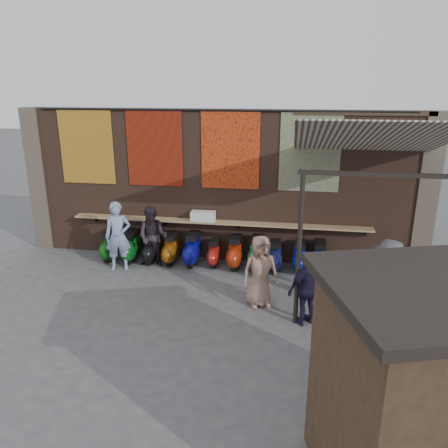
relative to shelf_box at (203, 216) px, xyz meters
name	(u,v)px	position (x,y,z in m)	size (l,w,h in m)	color
ground	(200,300)	(0.39, -2.30, -1.25)	(70.00, 70.00, 0.00)	#474749
brick_wall	(220,186)	(0.39, 0.40, 0.75)	(10.00, 0.40, 4.00)	brown
pier_left	(41,180)	(-4.81, 0.40, 0.75)	(0.50, 0.50, 4.00)	#4C4238
pier_right	(426,194)	(5.59, 0.40, 0.75)	(0.50, 0.50, 4.00)	#4C4238
eating_counter	(218,222)	(0.39, 0.03, -0.15)	(8.00, 0.32, 0.05)	#9E7A51
shelf_box	(203,216)	(0.00, 0.00, 0.00)	(0.64, 0.30, 0.26)	white
tapestry_redgold	(87,147)	(-3.21, 0.18, 1.75)	(1.50, 0.02, 2.00)	maroon
tapestry_sun	(155,148)	(-1.31, 0.18, 1.75)	(1.50, 0.02, 2.00)	red
tapestry_orange	(230,150)	(0.69, 0.18, 1.75)	(1.50, 0.02, 2.00)	#D1491A
tapestry_multi	(310,152)	(2.69, 0.18, 1.75)	(1.50, 0.02, 2.00)	navy
hang_rail	(218,110)	(0.39, 0.17, 2.73)	(0.06, 0.06, 9.50)	black
scooter_stool_0	(112,245)	(-2.50, -0.31, -0.85)	(0.39, 0.86, 0.82)	#0F4F12
scooter_stool_1	(132,246)	(-1.92, -0.31, -0.85)	(0.38, 0.85, 0.81)	#0D5F18
scooter_stool_2	(152,249)	(-1.36, -0.31, -0.89)	(0.34, 0.76, 0.73)	black
scooter_stool_3	(172,249)	(-0.82, -0.29, -0.86)	(0.37, 0.82, 0.78)	#84460C
scooter_stool_4	(193,249)	(-0.23, -0.31, -0.84)	(0.40, 0.88, 0.83)	#0B0C7F
scooter_stool_5	(214,253)	(0.35, -0.27, -0.92)	(0.32, 0.71, 0.68)	maroon
scooter_stool_6	(235,252)	(0.91, -0.31, -0.85)	(0.38, 0.85, 0.81)	#AD280D
scooter_stool_7	(257,253)	(1.47, -0.33, -0.84)	(0.40, 0.88, 0.84)	#1B6D49
scooter_stool_8	(275,256)	(1.95, -0.33, -0.88)	(0.35, 0.78, 0.74)	navy
scooter_stool_9	(299,257)	(2.57, -0.26, -0.88)	(0.36, 0.79, 0.75)	navy
scooter_stool_10	(320,257)	(3.07, -0.29, -0.86)	(0.38, 0.84, 0.80)	#151D4F
diner_left	(118,236)	(-2.04, -0.90, -0.36)	(0.65, 0.43, 1.79)	#8396BF
diner_right	(153,237)	(-1.22, -0.57, -0.45)	(0.79, 0.61, 1.62)	#2B2129
shopper_navy	(307,288)	(2.70, -2.89, -0.49)	(0.90, 0.37, 1.53)	black
shopper_grey	(387,281)	(4.26, -2.52, -0.39)	(1.12, 0.64, 1.73)	#4E4D51
shopper_tan	(260,271)	(1.72, -2.27, -0.46)	(0.77, 0.50, 1.58)	#9B7362
market_stall	(438,397)	(4.03, -6.48, 0.03)	(2.37, 1.78, 2.57)	black
stall_sign	(401,311)	(3.76, -5.61, 0.61)	(1.20, 0.04, 0.50)	gold
stall_shelf	(393,372)	(3.76, -5.61, -0.32)	(1.97, 0.10, 0.06)	#473321
awning_canvas	(373,138)	(3.89, -1.40, 2.30)	(3.20, 3.40, 0.03)	beige
awning_ledger	(364,113)	(3.89, 0.19, 2.70)	(3.30, 0.08, 0.12)	#33261C
awning_header	(384,175)	(3.89, -2.90, 1.83)	(3.00, 0.08, 0.08)	black
awning_post_left	(299,251)	(2.49, -2.90, 0.30)	(0.09, 0.09, 3.10)	black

